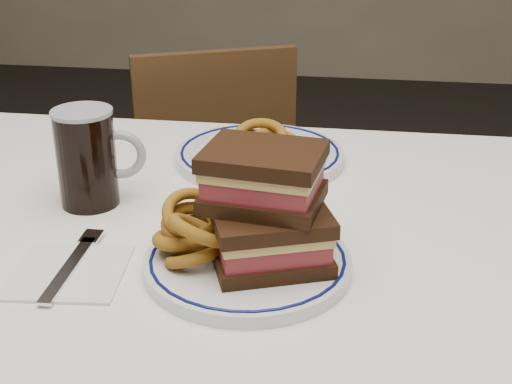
# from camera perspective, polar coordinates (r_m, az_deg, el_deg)

# --- Properties ---
(dining_table) EXTENTS (1.27, 0.87, 0.75)m
(dining_table) POSITION_cam_1_polar(r_m,az_deg,el_deg) (1.01, -5.60, -8.28)
(dining_table) COLOR white
(dining_table) RESTS_ON floor
(chair_far) EXTENTS (0.50, 0.50, 0.82)m
(chair_far) POSITION_cam_1_polar(r_m,az_deg,el_deg) (1.83, -3.72, 0.53)
(chair_far) COLOR #412A15
(chair_far) RESTS_ON floor
(main_plate) EXTENTS (0.25, 0.25, 0.02)m
(main_plate) POSITION_cam_1_polar(r_m,az_deg,el_deg) (0.86, -0.67, -5.63)
(main_plate) COLOR silver
(main_plate) RESTS_ON dining_table
(reuben_sandwich) EXTENTS (0.16, 0.15, 0.14)m
(reuben_sandwich) POSITION_cam_1_polar(r_m,az_deg,el_deg) (0.82, 0.88, -1.23)
(reuben_sandwich) COLOR black
(reuben_sandwich) RESTS_ON main_plate
(onion_rings_main) EXTENTS (0.10, 0.12, 0.10)m
(onion_rings_main) POSITION_cam_1_polar(r_m,az_deg,el_deg) (0.85, -4.97, -3.21)
(onion_rings_main) COLOR brown
(onion_rings_main) RESTS_ON main_plate
(ketchup_ramekin) EXTENTS (0.06, 0.06, 0.03)m
(ketchup_ramekin) POSITION_cam_1_polar(r_m,az_deg,el_deg) (0.94, -2.27, -1.04)
(ketchup_ramekin) COLOR silver
(ketchup_ramekin) RESTS_ON main_plate
(beer_mug) EXTENTS (0.12, 0.08, 0.14)m
(beer_mug) POSITION_cam_1_polar(r_m,az_deg,el_deg) (1.02, -13.26, 2.75)
(beer_mug) COLOR black
(beer_mug) RESTS_ON dining_table
(water_glass) EXTENTS (0.07, 0.07, 0.11)m
(water_glass) POSITION_cam_1_polar(r_m,az_deg,el_deg) (0.93, 0.27, 0.25)
(water_glass) COLOR #A2B8D1
(water_glass) RESTS_ON dining_table
(far_plate) EXTENTS (0.27, 0.27, 0.02)m
(far_plate) POSITION_cam_1_polar(r_m,az_deg,el_deg) (1.16, 0.30, 2.96)
(far_plate) COLOR silver
(far_plate) RESTS_ON dining_table
(onion_rings_far) EXTENTS (0.11, 0.10, 0.07)m
(onion_rings_far) POSITION_cam_1_polar(r_m,az_deg,el_deg) (1.15, 0.84, 4.10)
(onion_rings_far) COLOR brown
(onion_rings_far) RESTS_ON far_plate
(napkin_fork) EXTENTS (0.14, 0.18, 0.01)m
(napkin_fork) POSITION_cam_1_polar(r_m,az_deg,el_deg) (0.88, -14.68, -6.05)
(napkin_fork) COLOR silver
(napkin_fork) RESTS_ON dining_table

